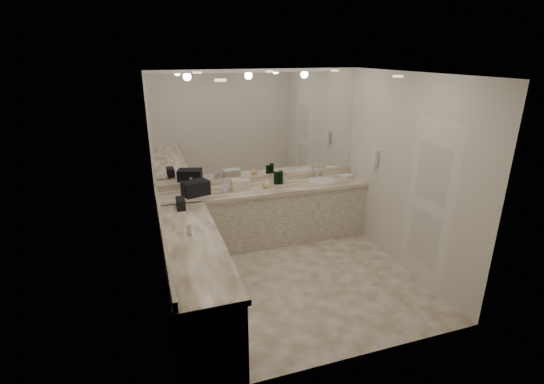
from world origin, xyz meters
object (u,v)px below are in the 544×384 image
object	(u,v)px
black_toiletry_bag	(196,188)
hand_towel	(346,176)
soap_bottle_c	(266,183)
cream_cosmetic_case	(240,185)
soap_bottle_b	(225,186)
sink	(322,181)
soap_bottle_a	(227,184)
wall_phone	(375,158)

from	to	relation	value
black_toiletry_bag	hand_towel	distance (m)	2.45
soap_bottle_c	cream_cosmetic_case	bearing A→B (deg)	173.16
hand_towel	soap_bottle_b	world-z (taller)	soap_bottle_b
black_toiletry_bag	sink	bearing A→B (deg)	0.69
hand_towel	soap_bottle_c	xyz separation A→B (m)	(-1.40, -0.09, 0.06)
black_toiletry_bag	soap_bottle_a	size ratio (longest dim) A/B	1.84
cream_cosmetic_case	soap_bottle_a	size ratio (longest dim) A/B	1.32
sink	cream_cosmetic_case	xyz separation A→B (m)	(-1.33, 0.00, 0.08)
soap_bottle_c	hand_towel	bearing A→B (deg)	3.82
soap_bottle_a	black_toiletry_bag	bearing A→B (deg)	-174.18
black_toiletry_bag	soap_bottle_b	xyz separation A→B (m)	(0.42, 0.01, -0.02)
soap_bottle_b	soap_bottle_c	world-z (taller)	soap_bottle_b
soap_bottle_b	wall_phone	bearing A→B (deg)	-12.73
wall_phone	cream_cosmetic_case	world-z (taller)	wall_phone
wall_phone	cream_cosmetic_case	bearing A→B (deg)	165.49
soap_bottle_a	sink	bearing A→B (deg)	-0.91
sink	cream_cosmetic_case	size ratio (longest dim) A/B	1.70
black_toiletry_bag	soap_bottle_c	world-z (taller)	black_toiletry_bag
hand_towel	soap_bottle_c	bearing A→B (deg)	-176.18
soap_bottle_c	soap_bottle_b	bearing A→B (deg)	176.64
soap_bottle_b	soap_bottle_a	bearing A→B (deg)	35.28
hand_towel	cream_cosmetic_case	bearing A→B (deg)	-178.49
wall_phone	soap_bottle_a	world-z (taller)	wall_phone
wall_phone	soap_bottle_a	bearing A→B (deg)	166.14
cream_cosmetic_case	soap_bottle_c	distance (m)	0.39
black_toiletry_bag	soap_bottle_b	distance (m)	0.42
sink	cream_cosmetic_case	distance (m)	1.33
wall_phone	soap_bottle_a	size ratio (longest dim) A/B	1.22
soap_bottle_b	soap_bottle_c	xyz separation A→B (m)	(0.62, -0.04, -0.01)
wall_phone	soap_bottle_a	distance (m)	2.22
sink	soap_bottle_b	distance (m)	1.57
soap_bottle_a	soap_bottle_b	distance (m)	0.06
cream_cosmetic_case	soap_bottle_a	xyz separation A→B (m)	(-0.19, 0.02, 0.02)
wall_phone	black_toiletry_bag	size ratio (longest dim) A/B	0.66
soap_bottle_a	soap_bottle_c	bearing A→B (deg)	-6.93
sink	black_toiletry_bag	distance (m)	1.99
hand_towel	soap_bottle_c	world-z (taller)	soap_bottle_c
wall_phone	soap_bottle_b	size ratio (longest dim) A/B	1.37
cream_cosmetic_case	soap_bottle_b	bearing A→B (deg)	-172.14
wall_phone	soap_bottle_a	xyz separation A→B (m)	(-2.12, 0.52, -0.35)
soap_bottle_b	hand_towel	bearing A→B (deg)	1.61
hand_towel	soap_bottle_c	size ratio (longest dim) A/B	1.47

